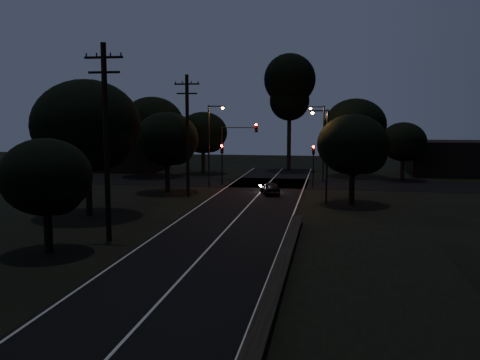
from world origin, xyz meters
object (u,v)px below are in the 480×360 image
(signal_right, at_px, (313,158))
(car, at_px, (270,188))
(signal_left, at_px, (222,157))
(signal_mast, at_px, (238,142))
(utility_pole_mid, at_px, (106,139))
(tall_pine, at_px, (290,86))
(utility_pole_far, at_px, (187,133))
(streetlight_b, at_px, (322,138))
(streetlight_c, at_px, (325,149))
(streetlight_a, at_px, (211,140))

(signal_right, relative_size, car, 1.22)
(signal_left, xyz_separation_m, signal_mast, (1.69, 0.00, 1.50))
(utility_pole_mid, distance_m, tall_pine, 40.90)
(signal_mast, height_order, car, signal_mast)
(utility_pole_far, distance_m, car, 8.80)
(tall_pine, relative_size, signal_left, 3.59)
(utility_pole_far, distance_m, streetlight_b, 16.51)
(tall_pine, distance_m, signal_right, 17.28)
(streetlight_c, bearing_deg, signal_left, 136.24)
(signal_right, bearing_deg, signal_mast, 179.97)
(utility_pole_mid, xyz_separation_m, streetlight_a, (0.69, 23.00, -1.10))
(streetlight_a, xyz_separation_m, streetlight_b, (10.61, 6.00, 0.00))
(utility_pole_far, height_order, signal_left, utility_pole_far)
(streetlight_b, xyz_separation_m, car, (-4.28, -10.00, -4.06))
(tall_pine, xyz_separation_m, signal_left, (-5.60, -15.01, -7.76))
(utility_pole_far, xyz_separation_m, tall_pine, (7.00, 23.00, 5.12))
(tall_pine, distance_m, streetlight_a, 19.09)
(signal_right, bearing_deg, utility_pole_mid, -112.99)
(signal_left, height_order, car, signal_left)
(streetlight_b, height_order, streetlight_c, streetlight_b)
(signal_mast, distance_m, streetlight_c, 13.28)
(car, bearing_deg, streetlight_a, -50.17)
(signal_left, distance_m, signal_right, 9.20)
(tall_pine, distance_m, streetlight_b, 13.23)
(signal_left, relative_size, signal_mast, 0.66)
(utility_pole_mid, distance_m, car, 20.90)
(streetlight_a, relative_size, car, 2.38)
(utility_pole_mid, relative_size, streetlight_c, 1.47)
(streetlight_a, bearing_deg, tall_pine, 69.64)
(streetlight_a, bearing_deg, streetlight_c, -35.69)
(signal_right, bearing_deg, streetlight_a, -168.66)
(signal_mast, distance_m, car, 8.10)
(streetlight_c, bearing_deg, streetlight_b, 92.14)
(streetlight_c, relative_size, car, 2.23)
(utility_pole_mid, xyz_separation_m, streetlight_c, (11.83, 15.00, -1.39))
(signal_right, distance_m, streetlight_c, 10.18)
(signal_mast, xyz_separation_m, streetlight_c, (8.74, -9.99, 0.01))
(streetlight_b, bearing_deg, utility_pole_mid, -111.30)
(utility_pole_far, relative_size, signal_left, 2.56)
(utility_pole_far, distance_m, signal_mast, 8.64)
(streetlight_b, bearing_deg, streetlight_c, -87.86)
(streetlight_a, bearing_deg, utility_pole_mid, -91.73)
(streetlight_b, bearing_deg, streetlight_a, -150.52)
(streetlight_c, distance_m, car, 7.30)
(signal_mast, xyz_separation_m, car, (3.94, -6.00, -3.77))
(utility_pole_far, bearing_deg, streetlight_a, 83.41)
(utility_pole_far, height_order, signal_right, utility_pole_far)
(utility_pole_mid, height_order, streetlight_a, utility_pole_mid)
(signal_mast, height_order, streetlight_a, streetlight_a)
(utility_pole_far, bearing_deg, signal_right, 37.00)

